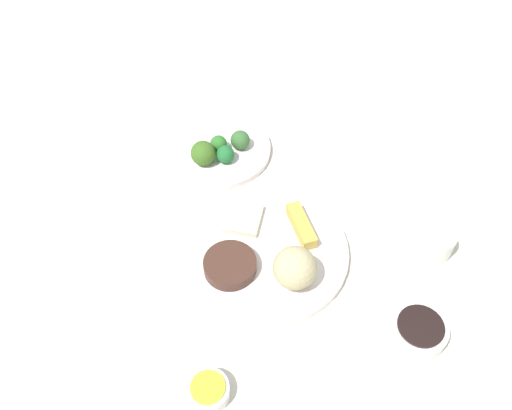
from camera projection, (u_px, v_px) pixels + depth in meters
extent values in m
cube|color=beige|center=(296.00, 249.00, 0.99)|extent=(2.20, 2.20, 0.02)
cylinder|color=white|center=(266.00, 251.00, 0.97)|extent=(0.30, 0.30, 0.02)
sphere|color=tan|center=(293.00, 268.00, 0.89)|extent=(0.08, 0.08, 0.08)
cube|color=gold|center=(301.00, 226.00, 0.98)|extent=(0.10, 0.06, 0.03)
cube|color=beige|center=(243.00, 219.00, 1.00)|extent=(0.08, 0.07, 0.01)
cylinder|color=#43281E|center=(230.00, 265.00, 0.93)|extent=(0.09, 0.09, 0.02)
cylinder|color=white|center=(218.00, 149.00, 1.14)|extent=(0.23, 0.23, 0.01)
sphere|color=#3D6721|center=(203.00, 153.00, 1.08)|extent=(0.05, 0.05, 0.05)
sphere|color=#30712A|center=(219.00, 144.00, 1.11)|extent=(0.04, 0.04, 0.04)
sphere|color=#386632|center=(240.00, 140.00, 1.12)|extent=(0.04, 0.04, 0.04)
sphere|color=#206831|center=(225.00, 154.00, 1.09)|extent=(0.04, 0.04, 0.04)
cylinder|color=white|center=(418.00, 332.00, 0.86)|extent=(0.09, 0.09, 0.04)
cylinder|color=black|center=(421.00, 326.00, 0.84)|extent=(0.07, 0.07, 0.00)
cylinder|color=white|center=(208.00, 391.00, 0.80)|extent=(0.06, 0.06, 0.03)
cylinder|color=gold|center=(208.00, 387.00, 0.79)|extent=(0.05, 0.05, 0.00)
cylinder|color=silver|center=(436.00, 243.00, 0.96)|extent=(0.06, 0.06, 0.05)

